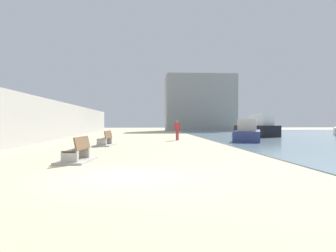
% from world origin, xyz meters
% --- Properties ---
extents(ground_plane, '(120.00, 120.00, 0.00)m').
position_xyz_m(ground_plane, '(0.00, 18.00, 0.00)').
color(ground_plane, '#C6B793').
extents(seawall, '(0.80, 64.00, 3.39)m').
position_xyz_m(seawall, '(-7.50, 18.00, 1.69)').
color(seawall, '#ADAAA3').
rests_on(seawall, ground).
extents(bench_near, '(1.35, 2.22, 0.98)m').
position_xyz_m(bench_near, '(-2.04, 3.47, 0.23)').
color(bench_near, '#ADAAA3').
rests_on(bench_near, ground).
extents(bench_far, '(1.38, 2.23, 0.98)m').
position_xyz_m(bench_far, '(-2.04, 11.79, 0.23)').
color(bench_far, '#ADAAA3').
rests_on(bench_far, ground).
extents(person_walking, '(0.51, 0.26, 1.70)m').
position_xyz_m(person_walking, '(3.25, 17.46, 0.99)').
color(person_walking, '#B22D33').
rests_on(person_walking, ground).
extents(boat_far_left, '(3.97, 4.90, 2.33)m').
position_xyz_m(boat_far_left, '(12.09, 22.63, 0.90)').
color(boat_far_left, black).
rests_on(boat_far_left, water_bay).
extents(boat_nearest, '(4.43, 7.74, 1.71)m').
position_xyz_m(boat_nearest, '(8.97, 16.41, 0.66)').
color(boat_nearest, navy).
rests_on(boat_nearest, water_bay).
extents(harbor_building, '(12.00, 6.00, 9.74)m').
position_xyz_m(harbor_building, '(10.11, 46.00, 4.87)').
color(harbor_building, gray).
rests_on(harbor_building, ground).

